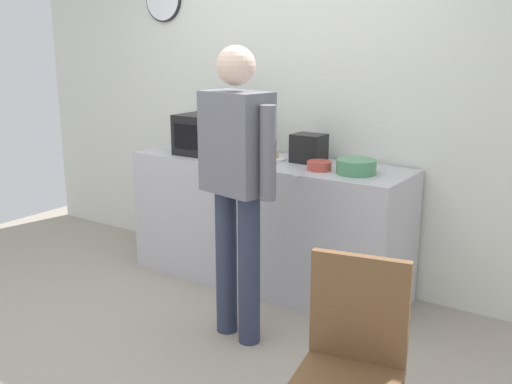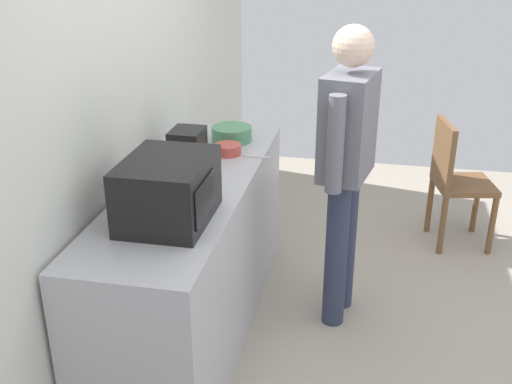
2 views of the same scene
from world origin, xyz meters
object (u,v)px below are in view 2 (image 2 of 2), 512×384
Objects in this scene: toaster at (188,146)px; wooden_chair at (455,178)px; cereal_bowl at (232,134)px; fork_utensil at (257,157)px; microwave at (168,190)px; sandwich_plate at (187,179)px; person_standing at (346,157)px; spoon_utensil at (185,134)px; salad_bowl at (228,149)px.

toaster is 2.06m from wooden_chair.
toaster reaches higher than wooden_chair.
cereal_bowl reaches higher than fork_utensil.
microwave is 1.95× the size of sandwich_plate.
microwave reaches higher than cereal_bowl.
person_standing reaches higher than wooden_chair.
toaster is at bearing 10.72° from microwave.
toaster reaches higher than spoon_utensil.
salad_bowl is 0.96× the size of spoon_utensil.
toaster is 1.29× the size of fork_utensil.
person_standing reaches higher than salad_bowl.
microwave is 1.29m from spoon_utensil.
person_standing is at bearing -113.52° from spoon_utensil.
person_standing is at bearing -118.15° from cereal_bowl.
microwave reaches higher than wooden_chair.
wooden_chair is (0.96, -1.27, -0.42)m from fork_utensil.
microwave is at bearing 179.26° from cereal_bowl.
wooden_chair is (0.69, -1.49, -0.46)m from cereal_bowl.
wooden_chair is (1.09, -0.74, -0.50)m from person_standing.
cereal_bowl reaches higher than spoon_utensil.
sandwich_plate is 1.00× the size of cereal_bowl.
sandwich_plate reaches higher than spoon_utensil.
spoon_utensil is (0.32, 0.37, -0.03)m from salad_bowl.
cereal_bowl is at bearing 114.66° from wooden_chair.
person_standing is at bearing -102.15° from salad_bowl.
sandwich_plate is 0.89m from person_standing.
cereal_bowl is at bearing 39.00° from fork_utensil.
salad_bowl is 0.25m from cereal_bowl.
person_standing is at bearing -87.90° from toaster.
cereal_bowl is (1.18, -0.02, -0.10)m from microwave.
microwave reaches higher than spoon_utensil.
cereal_bowl is at bearing -0.74° from microwave.
fork_utensil is at bearing -141.00° from cereal_bowl.
salad_bowl reaches higher than wooden_chair.
wooden_chair is at bearing -48.04° from sandwich_plate.
cereal_bowl is 1.51× the size of fork_utensil.
person_standing is at bearing -103.78° from fork_utensil.
cereal_bowl is at bearing -101.78° from spoon_utensil.
salad_bowl is (0.93, -0.05, -0.12)m from microwave.
spoon_utensil is at bearing 78.22° from cereal_bowl.
toaster is at bearing -160.72° from spoon_utensil.
salad_bowl is 0.63× the size of cereal_bowl.
person_standing is (0.77, -0.77, -0.06)m from microwave.
fork_utensil is (0.90, -0.24, -0.15)m from microwave.
wooden_chair is (1.41, -1.57, -0.43)m from sandwich_plate.
person_standing is at bearing -68.77° from sandwich_plate.
toaster is (-0.19, 0.19, 0.07)m from salad_bowl.
fork_utensil is at bearing 126.96° from wooden_chair.
salad_bowl is 0.49m from spoon_utensil.
spoon_utensil is (0.07, 0.33, -0.04)m from cereal_bowl.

